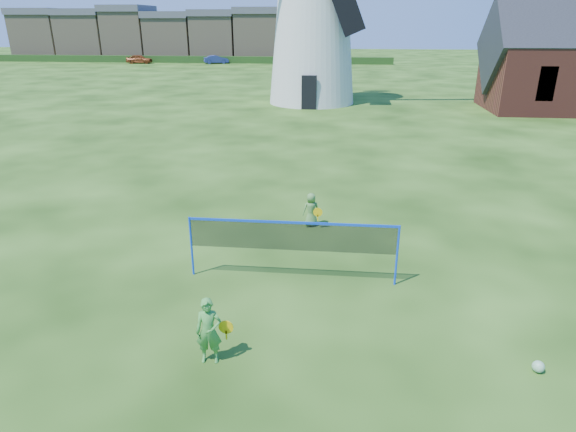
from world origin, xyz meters
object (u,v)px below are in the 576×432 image
(car_left, at_px, (139,59))
(car_right, at_px, (216,59))
(player_boy, at_px, (311,210))
(play_ball, at_px, (538,367))
(windmill, at_px, (313,8))
(badminton_net, at_px, (292,237))
(player_girl, at_px, (209,331))

(car_left, xyz_separation_m, car_right, (11.51, 1.10, -0.05))
(player_boy, relative_size, play_ball, 4.83)
(windmill, xyz_separation_m, badminton_net, (1.20, -28.35, -5.72))
(player_girl, bearing_deg, windmill, 83.55)
(windmill, height_order, play_ball, windmill)
(badminton_net, height_order, player_girl, badminton_net)
(play_ball, bearing_deg, car_right, 108.32)
(windmill, relative_size, play_ball, 92.16)
(windmill, relative_size, car_left, 5.33)
(player_boy, bearing_deg, play_ball, 104.19)
(player_girl, height_order, car_left, player_girl)
(badminton_net, height_order, player_boy, badminton_net)
(player_boy, height_order, car_right, car_right)
(badminton_net, bearing_deg, play_ball, -31.88)
(windmill, bearing_deg, player_boy, -86.66)
(play_ball, bearing_deg, player_girl, -177.07)
(windmill, xyz_separation_m, car_left, (-28.02, 35.48, -6.21))
(player_boy, distance_m, car_left, 67.17)
(car_right, bearing_deg, player_boy, 176.31)
(badminton_net, distance_m, player_boy, 3.53)
(player_boy, bearing_deg, car_right, -94.62)
(windmill, distance_m, player_girl, 32.23)
(player_girl, distance_m, car_left, 72.72)
(windmill, distance_m, car_left, 45.64)
(windmill, relative_size, badminton_net, 4.02)
(badminton_net, distance_m, player_girl, 3.53)
(player_boy, relative_size, car_right, 0.29)
(badminton_net, relative_size, player_boy, 4.76)
(player_girl, relative_size, car_left, 0.35)
(car_left, bearing_deg, player_girl, -161.85)
(player_girl, bearing_deg, player_boy, 71.24)
(car_left, bearing_deg, windmill, -146.20)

